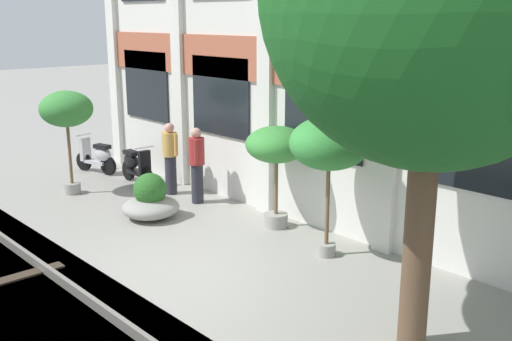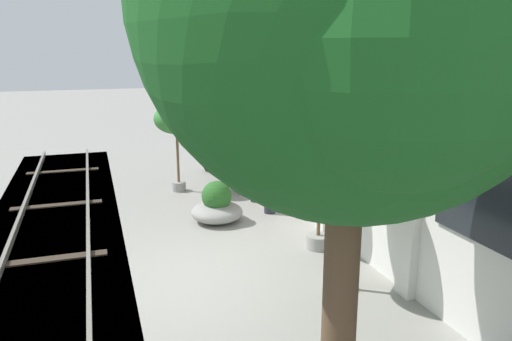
{
  "view_description": "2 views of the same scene",
  "coord_description": "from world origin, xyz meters",
  "px_view_note": "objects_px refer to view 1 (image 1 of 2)",
  "views": [
    {
      "loc": [
        7.12,
        -5.32,
        3.92
      ],
      "look_at": [
        0.17,
        1.06,
        1.49
      ],
      "focal_mm": 42.0,
      "sensor_mm": 36.0,
      "label": 1
    },
    {
      "loc": [
        7.48,
        -1.62,
        3.78
      ],
      "look_at": [
        -0.41,
        1.0,
        1.7
      ],
      "focal_mm": 35.0,
      "sensor_mm": 36.0,
      "label": 2
    }
  ],
  "objects_px": {
    "potted_plant_tall_urn": "(276,149)",
    "resident_by_doorway": "(170,156)",
    "potted_plant_wide_bowl": "(150,201)",
    "scooter_near_curb": "(136,166)",
    "resident_watching_tracks": "(197,163)",
    "potted_plant_terracotta_small": "(66,111)",
    "scooter_second_parked": "(97,156)",
    "potted_plant_low_pan": "(329,145)"
  },
  "relations": [
    {
      "from": "potted_plant_terracotta_small",
      "to": "scooter_second_parked",
      "type": "bearing_deg",
      "value": 134.2
    },
    {
      "from": "scooter_second_parked",
      "to": "potted_plant_tall_urn",
      "type": "bearing_deg",
      "value": 170.02
    },
    {
      "from": "potted_plant_tall_urn",
      "to": "potted_plant_terracotta_small",
      "type": "relative_size",
      "value": 0.83
    },
    {
      "from": "potted_plant_tall_urn",
      "to": "potted_plant_terracotta_small",
      "type": "bearing_deg",
      "value": -158.62
    },
    {
      "from": "potted_plant_terracotta_small",
      "to": "resident_by_doorway",
      "type": "relative_size",
      "value": 1.44
    },
    {
      "from": "potted_plant_tall_urn",
      "to": "potted_plant_terracotta_small",
      "type": "distance_m",
      "value": 5.12
    },
    {
      "from": "scooter_near_curb",
      "to": "resident_by_doorway",
      "type": "distance_m",
      "value": 1.4
    },
    {
      "from": "potted_plant_low_pan",
      "to": "scooter_second_parked",
      "type": "relative_size",
      "value": 1.75
    },
    {
      "from": "scooter_near_curb",
      "to": "potted_plant_terracotta_small",
      "type": "bearing_deg",
      "value": -95.6
    },
    {
      "from": "potted_plant_low_pan",
      "to": "potted_plant_terracotta_small",
      "type": "bearing_deg",
      "value": -166.8
    },
    {
      "from": "potted_plant_low_pan",
      "to": "potted_plant_wide_bowl",
      "type": "relative_size",
      "value": 2.07
    },
    {
      "from": "potted_plant_terracotta_small",
      "to": "scooter_near_curb",
      "type": "distance_m",
      "value": 2.14
    },
    {
      "from": "potted_plant_low_pan",
      "to": "resident_watching_tracks",
      "type": "relative_size",
      "value": 1.43
    },
    {
      "from": "potted_plant_tall_urn",
      "to": "scooter_second_parked",
      "type": "xyz_separation_m",
      "value": [
        -6.06,
        -0.52,
        -1.09
      ]
    },
    {
      "from": "resident_watching_tracks",
      "to": "potted_plant_wide_bowl",
      "type": "bearing_deg",
      "value": 46.47
    },
    {
      "from": "potted_plant_wide_bowl",
      "to": "resident_watching_tracks",
      "type": "height_order",
      "value": "resident_watching_tracks"
    },
    {
      "from": "potted_plant_wide_bowl",
      "to": "potted_plant_tall_urn",
      "type": "xyz_separation_m",
      "value": [
        2.09,
        1.47,
        1.19
      ]
    },
    {
      "from": "resident_by_doorway",
      "to": "potted_plant_terracotta_small",
      "type": "bearing_deg",
      "value": -46.5
    },
    {
      "from": "potted_plant_wide_bowl",
      "to": "scooter_second_parked",
      "type": "height_order",
      "value": "scooter_second_parked"
    },
    {
      "from": "potted_plant_wide_bowl",
      "to": "potted_plant_tall_urn",
      "type": "height_order",
      "value": "potted_plant_tall_urn"
    },
    {
      "from": "potted_plant_low_pan",
      "to": "resident_by_doorway",
      "type": "distance_m",
      "value": 4.92
    },
    {
      "from": "resident_watching_tracks",
      "to": "potted_plant_tall_urn",
      "type": "bearing_deg",
      "value": 133.43
    },
    {
      "from": "potted_plant_tall_urn",
      "to": "scooter_second_parked",
      "type": "distance_m",
      "value": 6.18
    },
    {
      "from": "potted_plant_low_pan",
      "to": "potted_plant_wide_bowl",
      "type": "bearing_deg",
      "value": -163.4
    },
    {
      "from": "potted_plant_tall_urn",
      "to": "resident_watching_tracks",
      "type": "distance_m",
      "value": 2.36
    },
    {
      "from": "scooter_near_curb",
      "to": "resident_by_doorway",
      "type": "height_order",
      "value": "resident_by_doorway"
    },
    {
      "from": "potted_plant_wide_bowl",
      "to": "resident_watching_tracks",
      "type": "relative_size",
      "value": 0.69
    },
    {
      "from": "scooter_near_curb",
      "to": "resident_by_doorway",
      "type": "xyz_separation_m",
      "value": [
        1.32,
        0.11,
        0.44
      ]
    },
    {
      "from": "scooter_second_parked",
      "to": "resident_by_doorway",
      "type": "height_order",
      "value": "resident_by_doorway"
    },
    {
      "from": "scooter_second_parked",
      "to": "resident_watching_tracks",
      "type": "xyz_separation_m",
      "value": [
        3.8,
        0.35,
        0.45
      ]
    },
    {
      "from": "potted_plant_tall_urn",
      "to": "resident_by_doorway",
      "type": "distance_m",
      "value": 3.28
    },
    {
      "from": "potted_plant_tall_urn",
      "to": "resident_watching_tracks",
      "type": "bearing_deg",
      "value": -175.72
    },
    {
      "from": "scooter_near_curb",
      "to": "resident_watching_tracks",
      "type": "distance_m",
      "value": 2.32
    },
    {
      "from": "resident_watching_tracks",
      "to": "potted_plant_terracotta_small",
      "type": "bearing_deg",
      "value": -16.7
    },
    {
      "from": "scooter_near_curb",
      "to": "scooter_second_parked",
      "type": "distance_m",
      "value": 1.54
    },
    {
      "from": "scooter_second_parked",
      "to": "resident_by_doorway",
      "type": "distance_m",
      "value": 2.9
    },
    {
      "from": "potted_plant_wide_bowl",
      "to": "scooter_near_curb",
      "type": "height_order",
      "value": "scooter_near_curb"
    },
    {
      "from": "potted_plant_low_pan",
      "to": "potted_plant_terracotta_small",
      "type": "height_order",
      "value": "potted_plant_low_pan"
    },
    {
      "from": "potted_plant_low_pan",
      "to": "potted_plant_wide_bowl",
      "type": "distance_m",
      "value": 4.16
    },
    {
      "from": "potted_plant_wide_bowl",
      "to": "resident_watching_tracks",
      "type": "bearing_deg",
      "value": 97.33
    },
    {
      "from": "scooter_second_parked",
      "to": "resident_by_doorway",
      "type": "xyz_separation_m",
      "value": [
        2.85,
        0.32,
        0.44
      ]
    },
    {
      "from": "potted_plant_wide_bowl",
      "to": "resident_by_doorway",
      "type": "distance_m",
      "value": 1.78
    }
  ]
}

